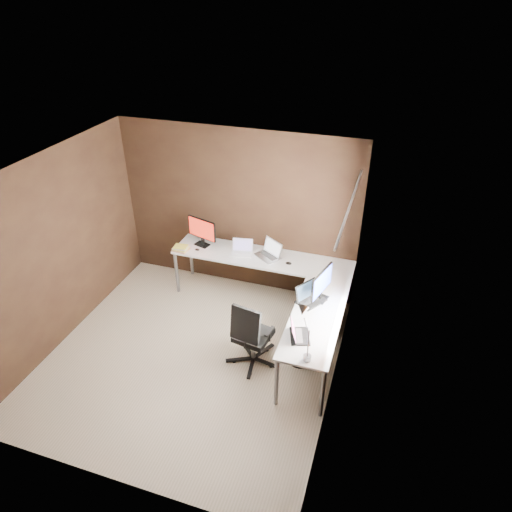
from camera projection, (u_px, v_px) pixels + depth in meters
The scene contains 15 objects.
room at pixel (214, 277), 5.23m from camera, with size 3.60×3.60×2.50m.
desk at pixel (278, 281), 6.20m from camera, with size 2.65×2.25×0.73m.
drawer_pedestal at pixel (320, 307), 6.33m from camera, with size 0.42×0.50×0.60m, color white.
monitor_left at pixel (202, 230), 6.81m from camera, with size 0.49×0.20×0.43m.
monitor_right at pixel (322, 283), 5.65m from camera, with size 0.19×0.51×0.43m.
laptop_white at pixel (242, 250), 6.71m from camera, with size 0.33×0.26×0.20m.
laptop_silver at pixel (269, 253), 6.63m from camera, with size 0.44×0.41×0.24m.
laptop_black_big at pixel (309, 297), 5.73m from camera, with size 0.40×0.43×0.23m.
laptop_black_small at pixel (297, 334), 5.15m from camera, with size 0.30×0.36×0.21m.
book_stack at pixel (181, 248), 6.78m from camera, with size 0.24×0.20×0.07m.
mouse_left at pixel (197, 250), 6.78m from camera, with size 0.07×0.05×0.03m, color black.
mouse_corner at pixel (289, 263), 6.46m from camera, with size 0.09×0.06×0.03m, color black.
desk_lamp at pixel (304, 326), 4.72m from camera, with size 0.20×0.23×0.64m.
office_chair at pixel (252, 345), 5.70m from camera, with size 0.54×0.55×0.96m.
wastebasket at pixel (300, 353), 5.78m from camera, with size 0.25×0.25×0.29m, color black.
Camera 1 is at (2.13, -3.89, 4.24)m, focal length 32.00 mm.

